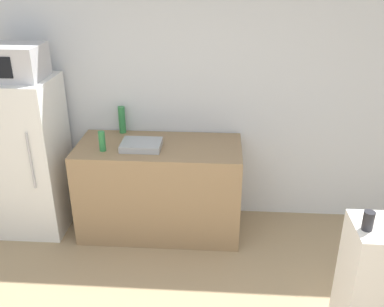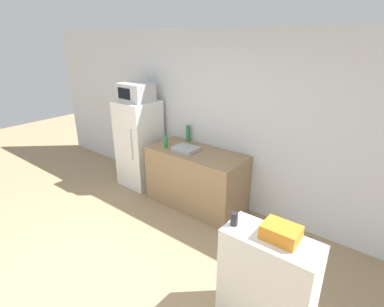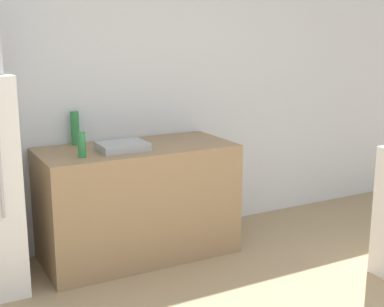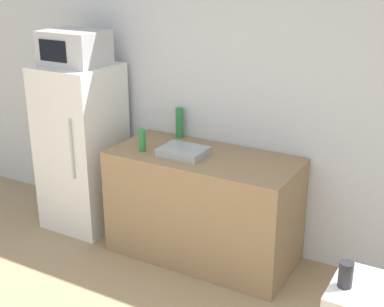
# 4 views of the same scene
# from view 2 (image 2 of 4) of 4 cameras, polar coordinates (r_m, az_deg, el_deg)

# --- Properties ---
(ground_plane) EXTENTS (14.00, 14.00, 0.00)m
(ground_plane) POSITION_cam_2_polar(r_m,az_deg,el_deg) (3.61, -22.32, -24.22)
(ground_plane) COLOR #9E8460
(wall_back) EXTENTS (8.00, 0.06, 2.60)m
(wall_back) POSITION_cam_2_polar(r_m,az_deg,el_deg) (4.55, 5.05, 6.23)
(wall_back) COLOR silver
(wall_back) RESTS_ON ground_plane
(refrigerator) EXTENTS (0.62, 0.64, 1.49)m
(refrigerator) POSITION_cam_2_polar(r_m,az_deg,el_deg) (5.28, -9.95, 1.86)
(refrigerator) COLOR white
(refrigerator) RESTS_ON ground_plane
(microwave) EXTENTS (0.51, 0.42, 0.29)m
(microwave) POSITION_cam_2_polar(r_m,az_deg,el_deg) (5.05, -10.62, 11.41)
(microwave) COLOR #BCBCC1
(microwave) RESTS_ON refrigerator
(counter) EXTENTS (1.51, 0.69, 0.89)m
(counter) POSITION_cam_2_polar(r_m,az_deg,el_deg) (4.62, 0.79, -4.79)
(counter) COLOR #937551
(counter) RESTS_ON ground_plane
(sink_basin) EXTENTS (0.36, 0.27, 0.06)m
(sink_basin) POSITION_cam_2_polar(r_m,az_deg,el_deg) (4.47, -1.19, 0.88)
(sink_basin) COLOR #9EA3A8
(sink_basin) RESTS_ON counter
(bottle_tall) EXTENTS (0.07, 0.07, 0.26)m
(bottle_tall) POSITION_cam_2_polar(r_m,az_deg,el_deg) (4.85, -0.75, 3.85)
(bottle_tall) COLOR #2D7F42
(bottle_tall) RESTS_ON counter
(bottle_short) EXTENTS (0.06, 0.06, 0.18)m
(bottle_short) POSITION_cam_2_polar(r_m,az_deg,el_deg) (4.60, -5.04, 2.23)
(bottle_short) COLOR #2D7F42
(bottle_short) RESTS_ON counter
(shelf_cabinet) EXTENTS (0.80, 0.37, 0.96)m
(shelf_cabinet) POSITION_cam_2_polar(r_m,az_deg,el_deg) (2.93, 14.03, -22.81)
(shelf_cabinet) COLOR white
(shelf_cabinet) RESTS_ON ground_plane
(basket) EXTENTS (0.29, 0.22, 0.12)m
(basket) POSITION_cam_2_polar(r_m,az_deg,el_deg) (2.59, 16.57, -14.23)
(basket) COLOR orange
(basket) RESTS_ON shelf_cabinet
(jar) EXTENTS (0.07, 0.07, 0.12)m
(jar) POSITION_cam_2_polar(r_m,az_deg,el_deg) (2.67, 8.04, -12.21)
(jar) COLOR #232328
(jar) RESTS_ON shelf_cabinet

